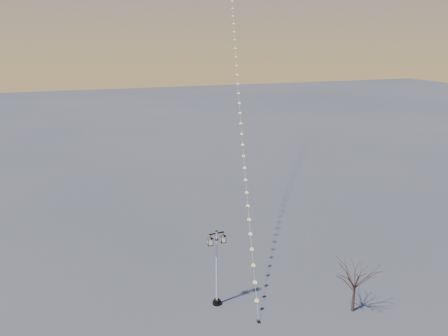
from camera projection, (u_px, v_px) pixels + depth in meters
name	position (u px, v px, depth m)	size (l,w,h in m)	color
ground	(235.00, 327.00, 27.80)	(300.00, 300.00, 0.00)	#484949
street_lamp	(217.00, 264.00, 29.33)	(1.46, 0.64, 5.78)	black
bare_tree	(356.00, 278.00, 28.74)	(2.23, 2.23, 3.71)	#3B2C24
kite_train	(237.00, 54.00, 46.29)	(14.80, 46.33, 33.65)	black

